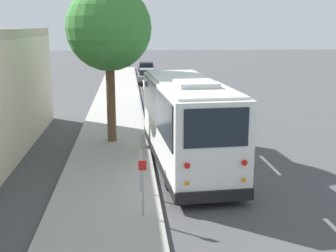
{
  "coord_description": "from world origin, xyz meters",
  "views": [
    {
      "loc": [
        -14.71,
        2.87,
        5.39
      ],
      "look_at": [
        2.29,
        1.24,
        1.3
      ],
      "focal_mm": 45.0,
      "sensor_mm": 36.0,
      "label": 1
    }
  ],
  "objects_px": {
    "shuttle_bus": "(187,119)",
    "parked_sedan_blue": "(160,100)",
    "parked_sedan_black": "(146,69)",
    "street_tree": "(109,22)",
    "parked_sedan_white": "(154,86)",
    "parked_sedan_gray": "(147,76)",
    "sign_post_near": "(143,188)",
    "sign_post_far": "(141,171)"
  },
  "relations": [
    {
      "from": "shuttle_bus",
      "to": "parked_sedan_blue",
      "type": "xyz_separation_m",
      "value": [
        11.68,
        0.12,
        -1.3
      ]
    },
    {
      "from": "parked_sedan_black",
      "to": "street_tree",
      "type": "height_order",
      "value": "street_tree"
    },
    {
      "from": "parked_sedan_blue",
      "to": "parked_sedan_black",
      "type": "relative_size",
      "value": 1.0
    },
    {
      "from": "parked_sedan_white",
      "to": "parked_sedan_gray",
      "type": "xyz_separation_m",
      "value": [
        6.52,
        0.25,
        0.01
      ]
    },
    {
      "from": "parked_sedan_black",
      "to": "parked_sedan_white",
      "type": "bearing_deg",
      "value": -177.41
    },
    {
      "from": "sign_post_near",
      "to": "parked_sedan_white",
      "type": "bearing_deg",
      "value": -4.33
    },
    {
      "from": "parked_sedan_white",
      "to": "street_tree",
      "type": "height_order",
      "value": "street_tree"
    },
    {
      "from": "parked_sedan_black",
      "to": "sign_post_near",
      "type": "bearing_deg",
      "value": 179.93
    },
    {
      "from": "parked_sedan_gray",
      "to": "sign_post_far",
      "type": "distance_m",
      "value": 27.91
    },
    {
      "from": "parked_sedan_black",
      "to": "sign_post_near",
      "type": "distance_m",
      "value": 36.87
    },
    {
      "from": "shuttle_bus",
      "to": "street_tree",
      "type": "relative_size",
      "value": 1.15
    },
    {
      "from": "parked_sedan_blue",
      "to": "parked_sedan_gray",
      "type": "height_order",
      "value": "parked_sedan_gray"
    },
    {
      "from": "parked_sedan_blue",
      "to": "parked_sedan_gray",
      "type": "distance_m",
      "value": 13.24
    },
    {
      "from": "parked_sedan_blue",
      "to": "parked_sedan_white",
      "type": "height_order",
      "value": "parked_sedan_white"
    },
    {
      "from": "street_tree",
      "to": "sign_post_far",
      "type": "relative_size",
      "value": 5.45
    },
    {
      "from": "parked_sedan_black",
      "to": "parked_sedan_gray",
      "type": "bearing_deg",
      "value": -179.51
    },
    {
      "from": "parked_sedan_white",
      "to": "sign_post_far",
      "type": "distance_m",
      "value": 21.42
    },
    {
      "from": "shuttle_bus",
      "to": "street_tree",
      "type": "xyz_separation_m",
      "value": [
        3.49,
        3.02,
        3.63
      ]
    },
    {
      "from": "shuttle_bus",
      "to": "sign_post_far",
      "type": "distance_m",
      "value": 3.65
    },
    {
      "from": "parked_sedan_blue",
      "to": "parked_sedan_black",
      "type": "bearing_deg",
      "value": -1.57
    },
    {
      "from": "shuttle_bus",
      "to": "parked_sedan_blue",
      "type": "height_order",
      "value": "shuttle_bus"
    },
    {
      "from": "parked_sedan_black",
      "to": "parked_sedan_blue",
      "type": "bearing_deg",
      "value": -177.34
    },
    {
      "from": "shuttle_bus",
      "to": "street_tree",
      "type": "bearing_deg",
      "value": 37.16
    },
    {
      "from": "parked_sedan_gray",
      "to": "sign_post_near",
      "type": "distance_m",
      "value": 29.7
    },
    {
      "from": "parked_sedan_blue",
      "to": "sign_post_near",
      "type": "xyz_separation_m",
      "value": [
        -16.42,
        1.76,
        0.41
      ]
    },
    {
      "from": "parked_sedan_black",
      "to": "sign_post_near",
      "type": "xyz_separation_m",
      "value": [
        -36.82,
        1.77,
        0.38
      ]
    },
    {
      "from": "shuttle_bus",
      "to": "parked_sedan_white",
      "type": "height_order",
      "value": "shuttle_bus"
    },
    {
      "from": "street_tree",
      "to": "parked_sedan_white",
      "type": "bearing_deg",
      "value": -10.93
    },
    {
      "from": "shuttle_bus",
      "to": "parked_sedan_blue",
      "type": "bearing_deg",
      "value": -3.07
    },
    {
      "from": "parked_sedan_white",
      "to": "parked_sedan_blue",
      "type": "bearing_deg",
      "value": -179.99
    },
    {
      "from": "parked_sedan_gray",
      "to": "sign_post_far",
      "type": "bearing_deg",
      "value": 179.41
    },
    {
      "from": "sign_post_near",
      "to": "sign_post_far",
      "type": "relative_size",
      "value": 1.18
    },
    {
      "from": "parked_sedan_white",
      "to": "sign_post_near",
      "type": "distance_m",
      "value": 23.21
    },
    {
      "from": "sign_post_far",
      "to": "parked_sedan_white",
      "type": "bearing_deg",
      "value": -4.69
    },
    {
      "from": "parked_sedan_white",
      "to": "parked_sedan_black",
      "type": "xyz_separation_m",
      "value": [
        13.68,
        -0.02,
        0.01
      ]
    },
    {
      "from": "parked_sedan_gray",
      "to": "parked_sedan_white",
      "type": "bearing_deg",
      "value": -175.29
    },
    {
      "from": "shuttle_bus",
      "to": "parked_sedan_gray",
      "type": "xyz_separation_m",
      "value": [
        24.93,
        0.39,
        -1.27
      ]
    },
    {
      "from": "parked_sedan_white",
      "to": "parked_sedan_gray",
      "type": "distance_m",
      "value": 6.52
    },
    {
      "from": "parked_sedan_white",
      "to": "street_tree",
      "type": "relative_size",
      "value": 0.57
    },
    {
      "from": "shuttle_bus",
      "to": "sign_post_near",
      "type": "xyz_separation_m",
      "value": [
        -4.74,
        1.89,
        -0.89
      ]
    },
    {
      "from": "parked_sedan_blue",
      "to": "parked_sedan_white",
      "type": "relative_size",
      "value": 0.99
    },
    {
      "from": "shuttle_bus",
      "to": "parked_sedan_white",
      "type": "bearing_deg",
      "value": -3.24
    }
  ]
}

